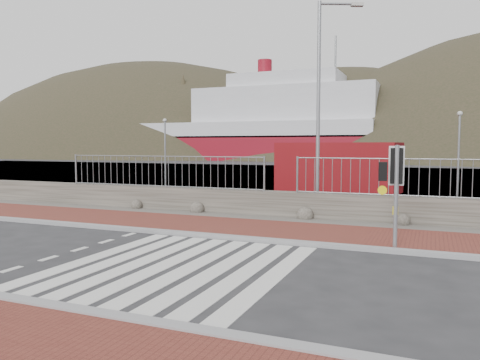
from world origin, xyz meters
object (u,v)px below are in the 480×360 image
at_px(traffic_signal_far, 395,174).
at_px(streetlight, 322,97).
at_px(ferry, 250,129).
at_px(shipping_container, 338,167).

height_order(traffic_signal_far, streetlight, streetlight).
xyz_separation_m(ferry, streetlight, (25.85, -59.75, -1.12)).
xyz_separation_m(ferry, shipping_container, (24.78, -50.78, -4.03)).
bearing_deg(ferry, shipping_container, -63.99).
bearing_deg(traffic_signal_far, shipping_container, -81.94).
bearing_deg(streetlight, shipping_container, 72.81).
xyz_separation_m(streetlight, shipping_container, (-1.07, 8.97, -2.91)).
bearing_deg(traffic_signal_far, streetlight, -67.24).
bearing_deg(streetlight, traffic_signal_far, -83.41).
relative_size(ferry, streetlight, 6.64).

